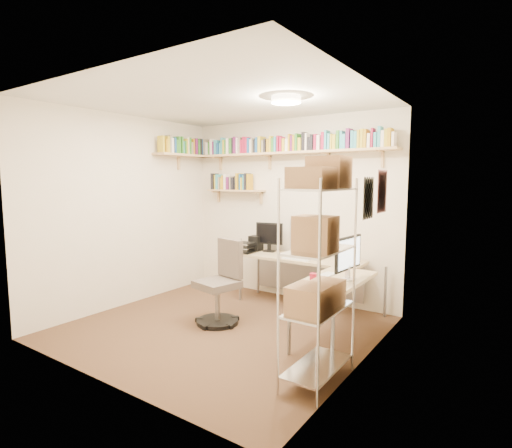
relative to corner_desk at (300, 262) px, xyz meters
The scene contains 6 objects.
ground 1.26m from the corner_desk, 116.07° to the right, with size 3.20×3.20×0.00m, color #3F2E1B.
room_shell 1.40m from the corner_desk, 115.88° to the right, with size 3.24×3.04×2.52m.
wall_shelves 1.68m from the corner_desk, 160.03° to the left, with size 3.12×1.09×0.80m.
corner_desk is the anchor object (origin of this frame).
office_chair 1.05m from the corner_desk, 124.67° to the right, with size 0.52×0.53×0.97m.
wire_rack 1.83m from the corner_desk, 57.36° to the right, with size 0.36×0.73×1.85m.
Camera 1 is at (2.77, -3.38, 1.67)m, focal length 28.00 mm.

